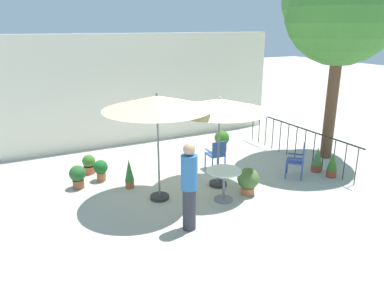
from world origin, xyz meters
name	(u,v)px	position (x,y,z in m)	size (l,w,h in m)	color
ground_plane	(202,178)	(0.00, 0.00, 0.00)	(60.00, 60.00, 0.00)	#B4B1A1
villa_facade	(148,88)	(0.00, 3.88, 1.81)	(9.46, 0.30, 3.62)	silver
terrace_railing	(297,137)	(3.21, 0.00, 0.68)	(0.03, 4.71, 1.01)	black
shade_tree	(343,8)	(4.22, -0.27, 4.32)	(3.29, 3.14, 5.88)	brown
patio_umbrella_0	(220,106)	(0.13, -0.62, 2.04)	(2.36, 2.36, 2.27)	#2D2D2D
patio_umbrella_1	(157,104)	(-1.47, -0.65, 2.25)	(2.38, 2.38, 2.49)	#2D2D2D
cafe_table_0	(224,179)	(-0.18, -1.39, 0.52)	(0.80, 0.80, 0.74)	silver
patio_chair_0	(298,159)	(2.27, -1.13, 0.53)	(0.65, 0.65, 0.91)	#354797
patio_chair_1	(216,153)	(0.62, 0.30, 0.50)	(0.45, 0.50, 0.86)	#2E4E99
potted_plant_0	(78,176)	(-3.04, 0.82, 0.33)	(0.40, 0.40, 0.59)	#955338
potted_plant_1	(89,164)	(-2.58, 1.66, 0.28)	(0.35, 0.35, 0.53)	#BD5941
potted_plant_2	(222,140)	(1.59, 1.58, 0.40)	(0.47, 0.47, 0.70)	#BF573A
potted_plant_3	(129,173)	(-1.89, 0.26, 0.38)	(0.23, 0.23, 0.75)	#AE5C33
potted_plant_4	(317,160)	(3.04, -1.05, 0.34)	(0.28, 0.28, 0.70)	brown
potted_plant_5	(248,180)	(0.51, -1.38, 0.36)	(0.52, 0.52, 0.65)	#C26842
potted_plant_6	(101,169)	(-2.42, 1.02, 0.33)	(0.37, 0.37, 0.56)	#BE683F
potted_plant_7	(332,165)	(3.11, -1.52, 0.34)	(0.27, 0.27, 0.67)	brown
standing_person	(189,186)	(-1.46, -2.16, 0.93)	(0.36, 0.36, 1.79)	#33333D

